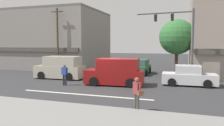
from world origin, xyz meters
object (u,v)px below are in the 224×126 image
Objects in this scene: van_approaching_near at (116,72)px; sedan_waiting_far at (189,76)px; pedestrian_foreground_with_bag at (137,92)px; van_crossing_rightbound at (61,68)px; utility_pole_far_right at (199,35)px; utility_pole_near_left at (58,40)px; pedestrian_mid_crossing at (65,73)px; street_tree at (177,37)px; sedan_crossing_leftbound at (140,67)px; traffic_light_mast at (181,33)px.

van_approaching_near is 1.14× the size of sedan_waiting_far.
van_crossing_rightbound is at bearing 138.79° from pedestrian_foreground_with_bag.
van_crossing_rightbound is at bearing -155.62° from utility_pole_far_right.
utility_pole_near_left is 8.27m from pedestrian_mid_crossing.
pedestrian_foreground_with_bag is at bearing -107.56° from sedan_waiting_far.
sedan_waiting_far is (1.12, -5.20, -3.26)m from street_tree.
utility_pole_far_right is (14.79, 2.21, 0.43)m from utility_pole_near_left.
sedan_crossing_leftbound is 13.56m from pedestrian_foreground_with_bag.
utility_pole_near_left is 1.75× the size of sedan_crossing_leftbound.
sedan_waiting_far is at bearing 16.49° from van_approaching_near.
street_tree is 0.80× the size of utility_pole_near_left.
traffic_light_mast is 3.71× the size of pedestrian_foreground_with_bag.
sedan_crossing_leftbound is (-5.83, -0.08, -3.48)m from utility_pole_far_right.
van_crossing_rightbound is at bearing -139.81° from sedan_crossing_leftbound.
utility_pole_near_left reaches higher than van_approaching_near.
traffic_light_mast reaches higher than sedan_crossing_leftbound.
van_approaching_near is 4.03m from pedestrian_mid_crossing.
street_tree is at bearing 27.30° from van_crossing_rightbound.
pedestrian_mid_crossing is at bearing -54.39° from utility_pole_near_left.
van_approaching_near is at bearing -163.51° from sedan_waiting_far.
van_approaching_near is at bearing -30.61° from utility_pole_near_left.
sedan_waiting_far is 9.80m from pedestrian_mid_crossing.
traffic_light_mast is 3.85m from sedan_waiting_far.
sedan_crossing_leftbound is at bearing -179.26° from utility_pole_far_right.
traffic_light_mast is 11.29m from van_crossing_rightbound.
van_approaching_near and van_crossing_rightbound have the same top height.
utility_pole_far_right is 13.96m from van_crossing_rightbound.
utility_pole_far_right reaches higher than utility_pole_near_left.
street_tree is 6.24m from sedan_waiting_far.
pedestrian_mid_crossing is (2.12, -2.92, -0.06)m from van_crossing_rightbound.
pedestrian_foreground_with_bag is 8.38m from pedestrian_mid_crossing.
utility_pole_far_right is 1.95× the size of sedan_waiting_far.
traffic_light_mast is at bearing 8.73° from van_crossing_rightbound.
van_crossing_rightbound is (-10.32, -5.32, -2.97)m from street_tree.
traffic_light_mast is (-1.67, -3.96, -0.01)m from utility_pole_far_right.
sedan_crossing_leftbound is at bearing 100.06° from pedestrian_foreground_with_bag.
street_tree is 1.22× the size of van_approaching_near.
utility_pole_near_left is at bearing 135.31° from pedestrian_foreground_with_bag.
utility_pole_far_right is 14.23m from pedestrian_foreground_with_bag.
van_approaching_near is (-0.66, -7.05, 0.29)m from sedan_crossing_leftbound.
pedestrian_mid_crossing is at bearing -117.66° from sedan_crossing_leftbound.
pedestrian_foreground_with_bag reaches higher than sedan_waiting_far.
utility_pole_far_right is 4.84× the size of pedestrian_mid_crossing.
pedestrian_mid_crossing is (-10.26, -8.54, -3.24)m from utility_pole_far_right.
street_tree is 12.87m from utility_pole_near_left.
sedan_waiting_far is at bearing 72.44° from pedestrian_foreground_with_bag.
pedestrian_mid_crossing is (-6.80, 4.89, -0.00)m from pedestrian_foreground_with_bag.
van_crossing_rightbound is at bearing -179.39° from sedan_waiting_far.
van_crossing_rightbound is (-6.55, -5.54, 0.29)m from sedan_crossing_leftbound.
sedan_waiting_far is 2.49× the size of pedestrian_mid_crossing.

